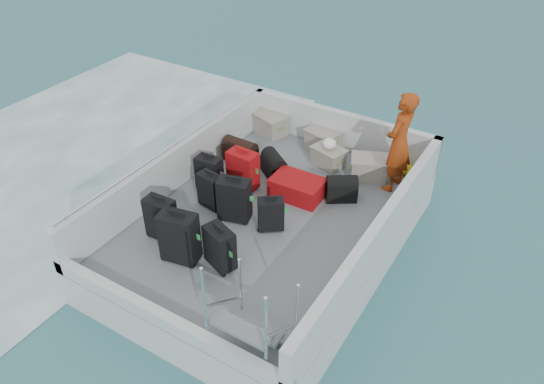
% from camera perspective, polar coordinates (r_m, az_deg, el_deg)
% --- Properties ---
extents(ground, '(160.00, 160.00, 0.00)m').
position_cam_1_polar(ground, '(8.45, -0.29, -5.95)').
color(ground, '#174452').
rests_on(ground, ground).
extents(wake_foam, '(10.00, 10.00, 0.00)m').
position_cam_1_polar(wake_foam, '(11.24, -21.61, 3.01)').
color(wake_foam, white).
rests_on(wake_foam, ground).
extents(ferry_hull, '(3.60, 5.00, 0.60)m').
position_cam_1_polar(ferry_hull, '(8.25, -0.29, -4.40)').
color(ferry_hull, silver).
rests_on(ferry_hull, ground).
extents(deck, '(3.30, 4.70, 0.02)m').
position_cam_1_polar(deck, '(8.05, -0.30, -2.71)').
color(deck, slate).
rests_on(deck, ferry_hull).
extents(deck_fittings, '(3.60, 5.00, 0.90)m').
position_cam_1_polar(deck_fittings, '(7.46, 0.66, -2.59)').
color(deck_fittings, silver).
rests_on(deck_fittings, deck).
extents(suitcase_0, '(0.44, 0.26, 0.66)m').
position_cam_1_polar(suitcase_0, '(7.63, -11.86, -2.86)').
color(suitcase_0, black).
rests_on(suitcase_0, deck).
extents(suitcase_1, '(0.42, 0.28, 0.58)m').
position_cam_1_polar(suitcase_1, '(8.14, -6.60, 0.13)').
color(suitcase_1, black).
rests_on(suitcase_1, deck).
extents(suitcase_2, '(0.42, 0.26, 0.59)m').
position_cam_1_polar(suitcase_2, '(8.52, -6.77, 1.96)').
color(suitcase_2, black).
rests_on(suitcase_2, deck).
extents(suitcase_3, '(0.55, 0.39, 0.76)m').
position_cam_1_polar(suitcase_3, '(7.20, -9.93, -4.87)').
color(suitcase_3, black).
rests_on(suitcase_3, deck).
extents(suitcase_4, '(0.52, 0.39, 0.69)m').
position_cam_1_polar(suitcase_4, '(7.82, -4.07, -0.88)').
color(suitcase_4, black).
rests_on(suitcase_4, deck).
extents(suitcase_5, '(0.49, 0.31, 0.66)m').
position_cam_1_polar(suitcase_5, '(8.50, -3.14, 2.36)').
color(suitcase_5, maroon).
rests_on(suitcase_5, deck).
extents(suitcase_6, '(0.50, 0.40, 0.61)m').
position_cam_1_polar(suitcase_6, '(7.08, -5.64, -6.01)').
color(suitcase_6, black).
rests_on(suitcase_6, deck).
extents(suitcase_7, '(0.43, 0.39, 0.53)m').
position_cam_1_polar(suitcase_7, '(7.66, -0.13, -2.47)').
color(suitcase_7, black).
rests_on(suitcase_7, deck).
extents(suitcase_8, '(0.83, 0.55, 0.32)m').
position_cam_1_polar(suitcase_8, '(8.39, 2.74, 0.47)').
color(suitcase_8, maroon).
rests_on(suitcase_8, deck).
extents(duffel_0, '(0.60, 0.32, 0.32)m').
position_cam_1_polar(duffel_0, '(9.28, -3.42, 4.27)').
color(duffel_0, black).
rests_on(duffel_0, deck).
extents(duffel_1, '(0.59, 0.54, 0.32)m').
position_cam_1_polar(duffel_1, '(8.88, 0.21, 2.74)').
color(duffel_1, black).
rests_on(duffel_1, deck).
extents(duffel_2, '(0.56, 0.51, 0.32)m').
position_cam_1_polar(duffel_2, '(8.40, 7.48, 0.22)').
color(duffel_2, black).
rests_on(duffel_2, deck).
extents(crate_0, '(0.71, 0.58, 0.37)m').
position_cam_1_polar(crate_0, '(10.11, -0.23, 7.30)').
color(crate_0, gray).
rests_on(crate_0, deck).
extents(crate_1, '(0.63, 0.51, 0.33)m').
position_cam_1_polar(crate_1, '(9.65, 5.43, 5.54)').
color(crate_1, gray).
rests_on(crate_1, deck).
extents(crate_2, '(0.59, 0.48, 0.31)m').
position_cam_1_polar(crate_2, '(9.18, 6.08, 3.70)').
color(crate_2, gray).
rests_on(crate_2, deck).
extents(crate_3, '(0.69, 0.60, 0.35)m').
position_cam_1_polar(crate_3, '(8.96, 10.41, 2.51)').
color(crate_3, gray).
rests_on(crate_3, deck).
extents(yellow_bag, '(0.28, 0.26, 0.22)m').
position_cam_1_polar(yellow_bag, '(9.22, 14.12, 2.52)').
color(yellow_bag, gold).
rests_on(yellow_bag, deck).
extents(white_bag, '(0.24, 0.24, 0.18)m').
position_cam_1_polar(white_bag, '(9.06, 6.17, 5.02)').
color(white_bag, white).
rests_on(white_bag, crate_2).
extents(passenger, '(0.47, 0.66, 1.67)m').
position_cam_1_polar(passenger, '(8.47, 13.52, 5.21)').
color(passenger, '#D34813').
rests_on(passenger, deck).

